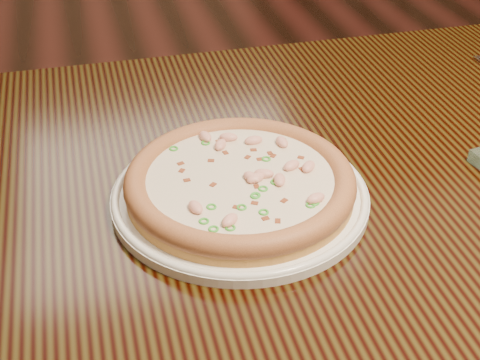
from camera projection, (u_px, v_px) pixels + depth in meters
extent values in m
plane|color=black|center=(295.00, 278.00, 1.80)|extent=(9.00, 9.00, 0.00)
cube|color=black|center=(317.00, 178.00, 0.90)|extent=(1.20, 0.80, 0.04)
cylinder|color=white|center=(240.00, 196.00, 0.82)|extent=(0.31, 0.31, 0.01)
torus|color=white|center=(240.00, 192.00, 0.81)|extent=(0.31, 0.31, 0.01)
cylinder|color=gold|center=(240.00, 186.00, 0.81)|extent=(0.28, 0.28, 0.02)
torus|color=#BE7143|center=(240.00, 180.00, 0.80)|extent=(0.28, 0.28, 0.03)
cylinder|color=beige|center=(240.00, 178.00, 0.80)|extent=(0.23, 0.23, 0.00)
ellipsoid|color=#F2B29E|center=(252.00, 177.00, 0.79)|extent=(0.02, 0.03, 0.01)
ellipsoid|color=#F2B29E|center=(228.00, 137.00, 0.87)|extent=(0.03, 0.02, 0.01)
ellipsoid|color=#F2B29E|center=(264.00, 174.00, 0.80)|extent=(0.03, 0.02, 0.01)
ellipsoid|color=#F2B29E|center=(254.00, 140.00, 0.86)|extent=(0.02, 0.02, 0.01)
ellipsoid|color=#F2B29E|center=(205.00, 136.00, 0.87)|extent=(0.02, 0.03, 0.01)
ellipsoid|color=#F2B29E|center=(282.00, 142.00, 0.86)|extent=(0.02, 0.02, 0.01)
ellipsoid|color=#F2B29E|center=(280.00, 180.00, 0.79)|extent=(0.02, 0.03, 0.01)
ellipsoid|color=#F2B29E|center=(292.00, 165.00, 0.82)|extent=(0.03, 0.02, 0.01)
ellipsoid|color=#F2B29E|center=(256.00, 178.00, 0.79)|extent=(0.03, 0.02, 0.01)
ellipsoid|color=#F2B29E|center=(309.00, 167.00, 0.81)|extent=(0.03, 0.03, 0.01)
ellipsoid|color=#F2B29E|center=(316.00, 198.00, 0.76)|extent=(0.03, 0.02, 0.01)
ellipsoid|color=#F2B29E|center=(230.00, 220.00, 0.73)|extent=(0.03, 0.03, 0.01)
ellipsoid|color=#F2B29E|center=(196.00, 207.00, 0.74)|extent=(0.02, 0.03, 0.01)
ellipsoid|color=#F2B29E|center=(220.00, 145.00, 0.86)|extent=(0.02, 0.03, 0.01)
cube|color=maroon|center=(225.00, 153.00, 0.85)|extent=(0.01, 0.01, 0.00)
cube|color=maroon|center=(279.00, 181.00, 0.80)|extent=(0.01, 0.01, 0.00)
cube|color=maroon|center=(219.00, 142.00, 0.87)|extent=(0.01, 0.01, 0.00)
cube|color=maroon|center=(182.00, 171.00, 0.81)|extent=(0.01, 0.01, 0.00)
cube|color=maroon|center=(257.00, 187.00, 0.78)|extent=(0.01, 0.01, 0.00)
cube|color=maroon|center=(278.00, 222.00, 0.73)|extent=(0.01, 0.01, 0.00)
cube|color=maroon|center=(255.00, 204.00, 0.76)|extent=(0.01, 0.01, 0.00)
cube|color=maroon|center=(284.00, 201.00, 0.76)|extent=(0.01, 0.01, 0.00)
cube|color=maroon|center=(273.00, 156.00, 0.84)|extent=(0.01, 0.01, 0.00)
cube|color=maroon|center=(247.00, 158.00, 0.84)|extent=(0.01, 0.01, 0.00)
cube|color=maroon|center=(302.00, 170.00, 0.81)|extent=(0.01, 0.01, 0.00)
cube|color=maroon|center=(301.00, 158.00, 0.84)|extent=(0.01, 0.01, 0.00)
cube|color=maroon|center=(270.00, 154.00, 0.84)|extent=(0.01, 0.01, 0.00)
cube|color=maroon|center=(253.00, 151.00, 0.85)|extent=(0.01, 0.01, 0.00)
cube|color=maroon|center=(213.00, 185.00, 0.79)|extent=(0.01, 0.01, 0.00)
cube|color=maroon|center=(236.00, 208.00, 0.75)|extent=(0.01, 0.01, 0.00)
cube|color=maroon|center=(260.00, 160.00, 0.83)|extent=(0.01, 0.01, 0.00)
cube|color=maroon|center=(181.00, 164.00, 0.83)|extent=(0.01, 0.01, 0.00)
cube|color=maroon|center=(265.00, 219.00, 0.73)|extent=(0.01, 0.01, 0.00)
cube|color=maroon|center=(187.00, 181.00, 0.80)|extent=(0.01, 0.01, 0.00)
cube|color=maroon|center=(211.00, 161.00, 0.83)|extent=(0.01, 0.01, 0.00)
torus|color=green|center=(282.00, 140.00, 0.87)|extent=(0.02, 0.02, 0.00)
torus|color=green|center=(264.00, 212.00, 0.74)|extent=(0.02, 0.02, 0.00)
torus|color=green|center=(315.00, 203.00, 0.76)|extent=(0.02, 0.02, 0.00)
torus|color=green|center=(230.00, 228.00, 0.72)|extent=(0.02, 0.02, 0.00)
torus|color=green|center=(255.00, 196.00, 0.77)|extent=(0.02, 0.02, 0.00)
torus|color=green|center=(214.00, 229.00, 0.72)|extent=(0.02, 0.02, 0.00)
torus|color=green|center=(275.00, 182.00, 0.79)|extent=(0.01, 0.01, 0.00)
torus|color=green|center=(266.00, 159.00, 0.83)|extent=(0.01, 0.01, 0.00)
torus|color=green|center=(227.00, 221.00, 0.73)|extent=(0.01, 0.01, 0.00)
torus|color=green|center=(242.00, 207.00, 0.75)|extent=(0.02, 0.02, 0.00)
torus|color=green|center=(206.00, 143.00, 0.86)|extent=(0.01, 0.01, 0.00)
torus|color=green|center=(204.00, 221.00, 0.73)|extent=(0.01, 0.01, 0.00)
torus|color=green|center=(211.00, 207.00, 0.75)|extent=(0.02, 0.02, 0.00)
torus|color=green|center=(311.00, 205.00, 0.75)|extent=(0.02, 0.02, 0.00)
torus|color=green|center=(263.00, 189.00, 0.78)|extent=(0.01, 0.01, 0.00)
torus|color=green|center=(256.00, 195.00, 0.77)|extent=(0.01, 0.01, 0.00)
torus|color=green|center=(174.00, 149.00, 0.85)|extent=(0.01, 0.01, 0.00)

